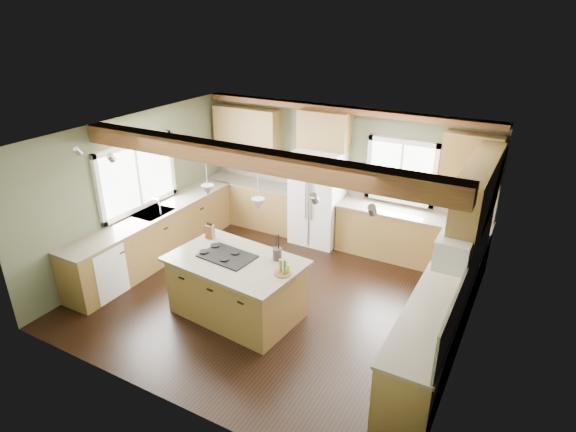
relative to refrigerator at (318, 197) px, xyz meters
The scene contains 37 objects.
floor 2.32m from the refrigerator, 81.95° to the right, with size 5.60×5.60×0.00m, color black.
ceiling 2.73m from the refrigerator, 81.95° to the right, with size 5.60×5.60×0.00m, color silver.
wall_back 0.63m from the refrigerator, 51.71° to the left, with size 5.60×5.60×0.00m, color #4D543B.
wall_left 3.30m from the refrigerator, 139.70° to the right, with size 5.00×5.00×0.00m, color #4D543B.
wall_right 3.78m from the refrigerator, 34.37° to the right, with size 5.00×5.00×0.00m, color #4D543B.
ceiling_beam 3.20m from the refrigerator, 83.83° to the right, with size 5.55×0.26×0.26m, color #512B17.
soffit_trim 1.69m from the refrigerator, 43.03° to the left, with size 5.55×0.20×0.10m, color #512B17.
backsplash_back 0.57m from the refrigerator, 50.58° to the left, with size 5.58×0.03×0.58m, color brown.
backsplash_right 3.73m from the refrigerator, 33.86° to the right, with size 0.03×3.70×0.58m, color brown.
base_cab_back_left 1.56m from the refrigerator, behind, with size 2.02×0.60×0.88m, color brown.
counter_back_left 1.49m from the refrigerator, behind, with size 2.06×0.64×0.04m, color #453D33.
base_cab_back_right 1.85m from the refrigerator, ahead, with size 2.62×0.60×0.88m, color brown.
counter_back_right 1.79m from the refrigerator, ahead, with size 2.66×0.64×0.04m, color #453D33.
base_cab_left 3.06m from the refrigerator, 136.74° to the right, with size 0.60×3.70×0.88m, color brown.
counter_left 3.02m from the refrigerator, 136.74° to the right, with size 0.64×3.74×0.04m, color #453D33.
base_cab_right 3.51m from the refrigerator, 36.47° to the right, with size 0.60×3.70×0.88m, color brown.
counter_right 3.48m from the refrigerator, 36.47° to the right, with size 0.64×3.74×0.04m, color #453D33.
upper_cab_back_left 2.00m from the refrigerator, behind, with size 1.40×0.35×0.90m, color brown.
upper_cab_over_fridge 1.27m from the refrigerator, 90.00° to the left, with size 0.96×0.35×0.70m, color brown.
upper_cab_right 3.34m from the refrigerator, 22.64° to the right, with size 0.35×2.20×0.90m, color brown.
upper_cab_back_corner 2.81m from the refrigerator, ahead, with size 0.90×0.35×0.90m, color brown.
window_left 3.30m from the refrigerator, 140.15° to the right, with size 0.04×1.60×1.05m, color white.
window_back 1.63m from the refrigerator, 13.94° to the left, with size 1.10×0.04×1.00m, color white.
sink 3.02m from the refrigerator, 136.74° to the right, with size 0.50×0.65×0.03m, color #262628.
faucet 2.90m from the refrigerator, 134.30° to the right, with size 0.02×0.02×0.28m, color #B2B2B7.
dishwasher 4.05m from the refrigerator, 123.02° to the right, with size 0.60×0.60×0.84m, color white.
oven 4.40m from the refrigerator, 50.38° to the right, with size 0.60×0.72×0.84m, color white.
microwave 3.66m from the refrigerator, 37.00° to the right, with size 0.40×0.70×0.38m, color white.
pendant_left 2.93m from the refrigerator, 98.69° to the right, with size 0.18×0.18×0.16m, color #B2B2B7.
pendant_right 3.02m from the refrigerator, 80.58° to the right, with size 0.18×0.18×0.16m, color #B2B2B7.
refrigerator is the anchor object (origin of this frame).
island 2.81m from the refrigerator, 89.48° to the right, with size 1.78×1.09×0.88m, color brown.
island_top 2.78m from the refrigerator, 89.48° to the right, with size 1.90×1.21×0.04m, color #453D33.
cooktop 2.76m from the refrigerator, 92.54° to the right, with size 0.77×0.51×0.02m, color black.
knife_block 2.50m from the refrigerator, 106.47° to the right, with size 0.13×0.10×0.21m, color brown.
utensil_crock 2.54m from the refrigerator, 77.51° to the right, with size 0.13×0.13×0.18m, color #473C39.
bottle_tray 2.91m from the refrigerator, 73.73° to the right, with size 0.24×0.24×0.22m, color brown, non-canonical shape.
Camera 1 is at (3.29, -5.57, 4.28)m, focal length 30.00 mm.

